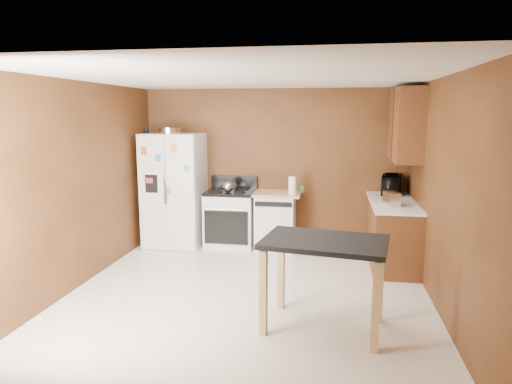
% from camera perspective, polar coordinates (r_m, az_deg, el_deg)
% --- Properties ---
extents(floor, '(4.50, 4.50, 0.00)m').
position_cam_1_polar(floor, '(5.54, -0.96, -12.59)').
color(floor, white).
rests_on(floor, ground).
extents(ceiling, '(4.50, 4.50, 0.00)m').
position_cam_1_polar(ceiling, '(5.13, -1.05, 14.18)').
color(ceiling, white).
rests_on(ceiling, ground).
extents(wall_back, '(4.20, 0.00, 4.20)m').
position_cam_1_polar(wall_back, '(7.39, 2.18, 3.12)').
color(wall_back, brown).
rests_on(wall_back, ground).
extents(wall_front, '(4.20, 0.00, 4.20)m').
position_cam_1_polar(wall_front, '(3.06, -8.76, -6.59)').
color(wall_front, brown).
rests_on(wall_front, ground).
extents(wall_left, '(0.00, 4.50, 4.50)m').
position_cam_1_polar(wall_left, '(5.94, -21.35, 0.82)').
color(wall_left, brown).
rests_on(wall_left, ground).
extents(wall_right, '(0.00, 4.50, 4.50)m').
position_cam_1_polar(wall_right, '(5.24, 22.22, -0.36)').
color(wall_right, brown).
rests_on(wall_right, ground).
extents(roasting_pan, '(0.36, 0.36, 0.09)m').
position_cam_1_polar(roasting_pan, '(7.34, -10.67, 7.57)').
color(roasting_pan, silver).
rests_on(roasting_pan, refrigerator).
extents(pen_cup, '(0.07, 0.07, 0.11)m').
position_cam_1_polar(pen_cup, '(7.45, -13.58, 7.58)').
color(pen_cup, black).
rests_on(pen_cup, refrigerator).
extents(kettle, '(0.17, 0.17, 0.17)m').
position_cam_1_polar(kettle, '(7.08, -3.53, 0.65)').
color(kettle, silver).
rests_on(kettle, gas_range).
extents(paper_towel, '(0.13, 0.13, 0.27)m').
position_cam_1_polar(paper_towel, '(6.94, 4.57, 0.79)').
color(paper_towel, white).
rests_on(paper_towel, dishwasher).
extents(green_canister, '(0.10, 0.10, 0.10)m').
position_cam_1_polar(green_canister, '(7.16, 5.63, 0.37)').
color(green_canister, green).
rests_on(green_canister, dishwasher).
extents(toaster, '(0.21, 0.28, 0.18)m').
position_cam_1_polar(toaster, '(6.30, 16.59, -0.83)').
color(toaster, silver).
rests_on(toaster, right_cabinets).
extents(microwave, '(0.41, 0.54, 0.27)m').
position_cam_1_polar(microwave, '(7.20, 16.56, 0.82)').
color(microwave, black).
rests_on(microwave, right_cabinets).
extents(refrigerator, '(0.90, 0.80, 1.80)m').
position_cam_1_polar(refrigerator, '(7.43, -10.17, 0.28)').
color(refrigerator, white).
rests_on(refrigerator, ground).
extents(gas_range, '(0.76, 0.68, 1.10)m').
position_cam_1_polar(gas_range, '(7.32, -3.17, -3.22)').
color(gas_range, white).
rests_on(gas_range, ground).
extents(dishwasher, '(0.78, 0.63, 0.89)m').
position_cam_1_polar(dishwasher, '(7.23, 2.46, -3.46)').
color(dishwasher, white).
rests_on(dishwasher, ground).
extents(right_cabinets, '(0.63, 1.58, 2.45)m').
position_cam_1_polar(right_cabinets, '(6.68, 17.11, -0.99)').
color(right_cabinets, brown).
rests_on(right_cabinets, ground).
extents(island, '(1.28, 0.96, 0.91)m').
position_cam_1_polar(island, '(4.51, 8.56, -7.66)').
color(island, black).
rests_on(island, ground).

